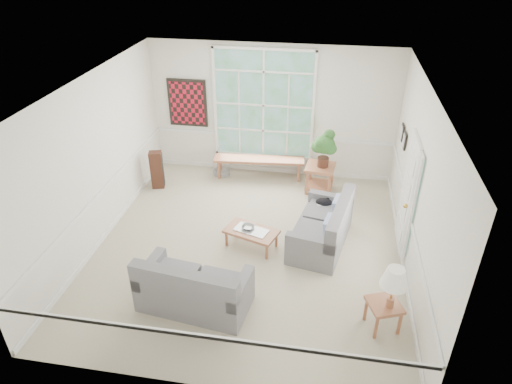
% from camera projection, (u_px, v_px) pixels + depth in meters
% --- Properties ---
extents(floor, '(5.50, 6.00, 0.01)m').
position_uv_depth(floor, '(249.00, 246.00, 8.39)').
color(floor, '#ACA38C').
rests_on(floor, ground).
extents(ceiling, '(5.50, 6.00, 0.02)m').
position_uv_depth(ceiling, '(247.00, 87.00, 6.87)').
color(ceiling, white).
rests_on(ceiling, ground).
extents(wall_back, '(5.50, 0.02, 3.00)m').
position_uv_depth(wall_back, '(273.00, 112.00, 10.18)').
color(wall_back, white).
rests_on(wall_back, ground).
extents(wall_front, '(5.50, 0.02, 3.00)m').
position_uv_depth(wall_front, '(199.00, 300.00, 5.08)').
color(wall_front, white).
rests_on(wall_front, ground).
extents(wall_left, '(0.02, 6.00, 3.00)m').
position_uv_depth(wall_left, '(95.00, 162.00, 8.02)').
color(wall_left, white).
rests_on(wall_left, ground).
extents(wall_right, '(0.02, 6.00, 3.00)m').
position_uv_depth(wall_right, '(418.00, 188.00, 7.23)').
color(wall_right, white).
rests_on(wall_right, ground).
extents(window_back, '(2.30, 0.08, 2.40)m').
position_uv_depth(window_back, '(263.00, 105.00, 10.10)').
color(window_back, white).
rests_on(window_back, wall_back).
extents(entry_door, '(0.08, 0.90, 2.10)m').
position_uv_depth(entry_door, '(407.00, 193.00, 7.98)').
color(entry_door, white).
rests_on(entry_door, floor).
extents(door_sidelight, '(0.08, 0.26, 1.90)m').
position_uv_depth(door_sidelight, '(412.00, 207.00, 7.39)').
color(door_sidelight, white).
rests_on(door_sidelight, wall_right).
extents(wall_art, '(0.90, 0.06, 1.10)m').
position_uv_depth(wall_art, '(187.00, 103.00, 10.36)').
color(wall_art, maroon).
rests_on(wall_art, wall_back).
extents(wall_frame_near, '(0.04, 0.26, 0.32)m').
position_uv_depth(wall_frame_near, '(404.00, 140.00, 8.70)').
color(wall_frame_near, black).
rests_on(wall_frame_near, wall_right).
extents(wall_frame_far, '(0.04, 0.26, 0.32)m').
position_uv_depth(wall_frame_far, '(402.00, 132.00, 9.04)').
color(wall_frame_far, black).
rests_on(wall_frame_far, wall_right).
extents(loveseat_right, '(1.17, 1.80, 0.90)m').
position_uv_depth(loveseat_right, '(321.00, 223.00, 8.24)').
color(loveseat_right, slate).
rests_on(loveseat_right, floor).
extents(loveseat_front, '(1.75, 1.07, 0.90)m').
position_uv_depth(loveseat_front, '(194.00, 282.00, 6.89)').
color(loveseat_front, slate).
rests_on(loveseat_front, floor).
extents(coffee_table, '(1.06, 0.78, 0.35)m').
position_uv_depth(coffee_table, '(251.00, 238.00, 8.31)').
color(coffee_table, '#985A3D').
rests_on(coffee_table, floor).
extents(pewter_bowl, '(0.32, 0.32, 0.07)m').
position_uv_depth(pewter_bowl, '(248.00, 227.00, 8.25)').
color(pewter_bowl, gray).
rests_on(pewter_bowl, coffee_table).
extents(window_bench, '(2.09, 0.59, 0.48)m').
position_uv_depth(window_bench, '(259.00, 168.00, 10.55)').
color(window_bench, '#985A3D').
rests_on(window_bench, floor).
extents(end_table, '(0.67, 0.67, 0.61)m').
position_uv_depth(end_table, '(320.00, 178.00, 9.99)').
color(end_table, '#985A3D').
rests_on(end_table, floor).
extents(houseplant, '(0.55, 0.55, 0.83)m').
position_uv_depth(houseplant, '(324.00, 149.00, 9.62)').
color(houseplant, '#2A5B25').
rests_on(houseplant, end_table).
extents(side_table, '(0.58, 0.58, 0.46)m').
position_uv_depth(side_table, '(383.00, 315.00, 6.60)').
color(side_table, '#985A3D').
rests_on(side_table, floor).
extents(table_lamp, '(0.42, 0.42, 0.67)m').
position_uv_depth(table_lamp, '(393.00, 288.00, 6.27)').
color(table_lamp, white).
rests_on(table_lamp, side_table).
extents(pet_bed, '(0.47, 0.47, 0.12)m').
position_uv_depth(pet_bed, '(222.00, 172.00, 10.77)').
color(pet_bed, gray).
rests_on(pet_bed, floor).
extents(floor_speaker, '(0.31, 0.27, 0.86)m').
position_uv_depth(floor_speaker, '(157.00, 170.00, 10.07)').
color(floor_speaker, '#3D1F15').
rests_on(floor_speaker, floor).
extents(cat, '(0.38, 0.33, 0.15)m').
position_uv_depth(cat, '(324.00, 202.00, 8.70)').
color(cat, black).
rests_on(cat, loveseat_right).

